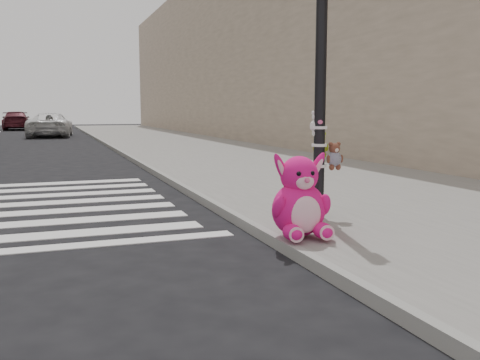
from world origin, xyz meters
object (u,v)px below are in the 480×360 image
object	(u,v)px
car_white_near	(50,125)
pink_bunny	(300,202)
signal_pole	(321,101)
red_teddy	(286,205)

from	to	relation	value
car_white_near	pink_bunny	bearing A→B (deg)	100.14
signal_pole	red_teddy	bearing A→B (deg)	113.98
signal_pole	pink_bunny	bearing A→B (deg)	-128.49
signal_pole	red_teddy	size ratio (longest dim) A/B	22.97
signal_pole	red_teddy	distance (m)	1.71
pink_bunny	signal_pole	bearing A→B (deg)	55.80
signal_pole	car_white_near	bearing A→B (deg)	96.85
red_teddy	car_white_near	xyz separation A→B (m)	(-3.22, 28.38, 0.52)
red_teddy	signal_pole	bearing A→B (deg)	-98.25
red_teddy	car_white_near	distance (m)	28.57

